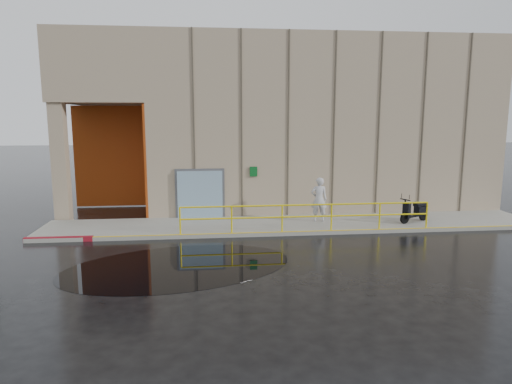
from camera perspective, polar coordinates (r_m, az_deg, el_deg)
ground at (r=14.13m, az=-8.10°, el=-9.00°), size 120.00×120.00×0.00m
sidewalk at (r=18.74m, az=4.72°, el=-4.07°), size 20.00×3.00×0.15m
building at (r=24.80m, az=4.56°, el=8.88°), size 20.00×10.17×8.00m
guardrail at (r=17.37m, az=6.38°, el=-3.13°), size 9.56×0.06×1.03m
person at (r=18.92m, az=7.87°, el=-0.92°), size 0.70×0.49×1.83m
scooter at (r=19.76m, az=19.27°, el=-1.58°), size 1.60×1.10×1.21m
red_curb at (r=17.89m, az=-23.44°, el=-5.44°), size 2.40×0.21×0.18m
puddle at (r=14.04m, az=-9.71°, el=-9.14°), size 7.75×5.83×0.01m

